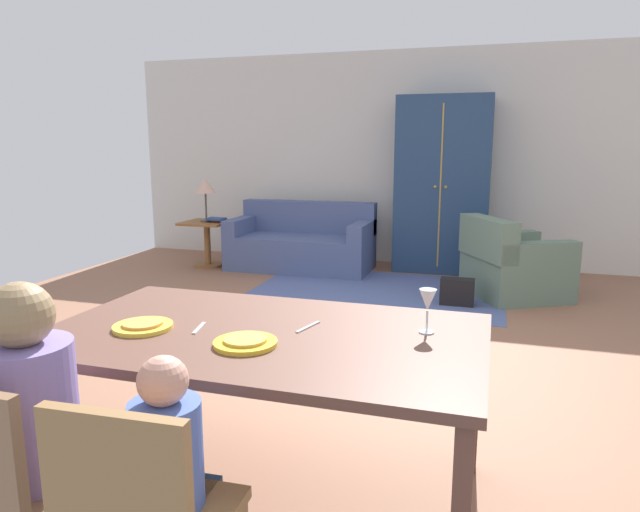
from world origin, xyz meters
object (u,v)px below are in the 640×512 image
Objects in this scene: plate_near_man at (143,327)px; armchair at (512,266)px; book_lower at (222,221)px; plate_near_child at (245,343)px; dining_chair_man at (0,489)px; person_child at (175,503)px; armoire at (443,185)px; dining_table at (264,346)px; person_man at (43,453)px; handbag at (457,292)px; table_lamp at (205,187)px; side_table at (207,237)px; book_upper at (216,219)px; couch at (302,244)px; wine_glass at (428,302)px.

plate_near_man is 0.21× the size of armchair.
plate_near_child is at bearing -62.18° from book_lower.
dining_chair_man is at bearing -125.14° from plate_near_child.
armoire is at bearing 87.11° from person_child.
dining_table is 0.89m from person_man.
book_lower is 0.69× the size of handbag.
table_lamp reaches higher than dining_table.
table_lamp is 1.69× the size of handbag.
book_upper is at bearing -11.93° from side_table.
plate_near_child is (0.50, -0.06, 0.00)m from plate_near_man.
table_lamp is at bearing -172.52° from book_lower.
couch is at bearing -167.16° from armoire.
person_child is 5.69m from armoire.
dining_table is 0.19m from plate_near_child.
book_upper is at bearing 110.43° from dining_chair_man.
side_table is at bearing -172.52° from book_lower.
wine_glass reaches higher than book_upper.
person_man is at bearing -133.02° from plate_near_child.
wine_glass is 5.22m from table_lamp.
person_child is at bearing -62.83° from table_lamp.
handbag is at bearing 91.05° from wine_glass.
side_table is at bearing 111.79° from dining_chair_man.
armchair reaches higher than handbag.
armchair is at bearing -6.63° from side_table.
person_man is at bearing -124.95° from dining_table.
book_lower is (-3.03, 4.13, -0.30)m from wine_glass.
book_lower is at bearing -167.00° from armoire.
table_lamp is (-2.57, 4.47, 0.24)m from plate_near_child.
plate_near_child is 0.14× the size of couch.
person_child reaches higher than armchair.
plate_near_child is 0.78m from person_man.
couch reaches higher than side_table.
person_man reaches higher than person_child.
handbag is (-0.06, 3.21, -0.76)m from wine_glass.
plate_near_child is at bearing -6.83° from plate_near_man.
plate_near_man is 5.11m from armoire.
couch is at bearing 106.98° from dining_table.
person_child is (0.50, -0.60, -0.34)m from plate_near_man.
plate_near_child is at bearing -73.63° from couch.
plate_near_child is 1.14× the size of book_upper.
armoire is at bearing 127.47° from armchair.
table_lamp is 0.46m from book_lower.
armchair is at bearing -52.53° from armoire.
plate_near_child reaches higher than book_upper.
plate_near_man is 0.82m from dining_chair_man.
book_lower is at bearing 109.76° from dining_chair_man.
armchair is 5.30× the size of book_upper.
armchair is 3.51m from book_lower.
handbag is (-0.50, -0.47, -0.19)m from armchair.
armoire reaches higher than side_table.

